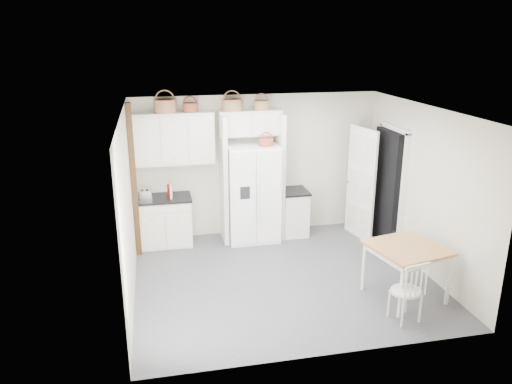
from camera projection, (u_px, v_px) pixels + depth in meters
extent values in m
plane|color=#3A3A40|center=(283.00, 278.00, 7.76)|extent=(4.50, 4.50, 0.00)
plane|color=white|center=(286.00, 111.00, 6.97)|extent=(4.50, 4.50, 0.00)
plane|color=#B7AE95|center=(256.00, 165.00, 9.23)|extent=(4.50, 0.00, 4.50)
plane|color=#B7AE95|center=(128.00, 209.00, 6.93)|extent=(0.00, 4.00, 4.00)
plane|color=#B7AE95|center=(423.00, 189.00, 7.81)|extent=(0.00, 4.00, 4.00)
cube|color=white|center=(252.00, 193.00, 8.99)|extent=(0.91, 0.73, 1.76)
cube|color=silver|center=(165.00, 222.00, 8.88)|extent=(0.92, 0.58, 0.85)
cube|color=silver|center=(293.00, 213.00, 9.35)|extent=(0.47, 0.56, 0.82)
cube|color=#945B39|center=(405.00, 272.00, 7.09)|extent=(1.12, 1.12, 0.79)
cube|color=silver|center=(406.00, 291.00, 6.51)|extent=(0.47, 0.44, 0.84)
cube|color=black|center=(164.00, 198.00, 8.74)|extent=(0.96, 0.62, 0.04)
cube|color=black|center=(294.00, 191.00, 9.22)|extent=(0.51, 0.60, 0.04)
cube|color=silver|center=(145.00, 195.00, 8.61)|extent=(0.24, 0.15, 0.16)
cube|color=red|center=(169.00, 192.00, 8.65)|extent=(0.07, 0.16, 0.24)
cube|color=silver|center=(171.00, 192.00, 8.65)|extent=(0.05, 0.16, 0.24)
cylinder|color=brown|center=(165.00, 106.00, 8.40)|extent=(0.37, 0.37, 0.22)
cylinder|color=brown|center=(190.00, 107.00, 8.50)|extent=(0.26, 0.26, 0.15)
cylinder|color=brown|center=(232.00, 105.00, 8.63)|extent=(0.34, 0.34, 0.19)
cylinder|color=brown|center=(261.00, 105.00, 8.74)|extent=(0.28, 0.28, 0.16)
cylinder|color=brown|center=(266.00, 142.00, 8.65)|extent=(0.25, 0.25, 0.13)
cube|color=silver|center=(173.00, 138.00, 8.60)|extent=(1.40, 0.34, 0.90)
cube|color=silver|center=(250.00, 123.00, 8.79)|extent=(1.12, 0.34, 0.45)
cube|color=silver|center=(224.00, 179.00, 8.87)|extent=(0.08, 0.60, 2.30)
cube|color=silver|center=(279.00, 176.00, 9.07)|extent=(0.08, 0.60, 2.30)
cube|color=black|center=(134.00, 182.00, 8.20)|extent=(0.09, 0.09, 2.60)
cube|color=black|center=(388.00, 188.00, 8.81)|extent=(0.18, 0.85, 2.05)
cube|color=white|center=(361.00, 184.00, 9.05)|extent=(0.21, 0.79, 2.05)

